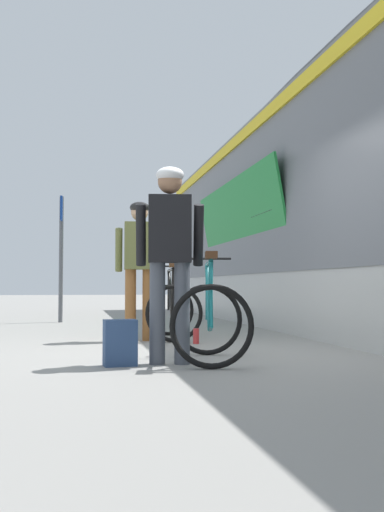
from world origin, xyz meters
TOP-DOWN VIEW (x-y plane):
  - ground_plane at (0.00, 0.00)m, footprint 80.00×80.00m
  - cyclist_near_in_olive at (-0.62, 1.75)m, footprint 0.63×0.34m
  - cyclist_far_in_dark at (-0.59, -0.56)m, footprint 0.64×0.36m
  - bicycle_near_black at (-0.18, 1.94)m, footprint 0.80×1.13m
  - bicycle_far_teal at (-0.21, -0.46)m, footprint 0.89×1.18m
  - backpack_on_platform at (-1.03, -0.59)m, footprint 0.30×0.21m
  - water_bottle_near_the_bikes at (0.01, 1.23)m, footprint 0.07×0.07m
  - platform_sign_post at (-1.68, 5.85)m, footprint 0.08×0.70m

SIDE VIEW (x-z plane):
  - ground_plane at x=0.00m, z-range 0.00..0.00m
  - water_bottle_near_the_bikes at x=0.01m, z-range 0.00..0.18m
  - backpack_on_platform at x=-1.03m, z-range 0.00..0.40m
  - bicycle_near_black at x=-0.18m, z-range -0.09..0.89m
  - bicycle_far_teal at x=-0.21m, z-range -0.09..0.89m
  - cyclist_near_in_olive at x=-0.62m, z-range 0.17..1.94m
  - cyclist_far_in_dark at x=-0.59m, z-range 0.17..1.94m
  - platform_sign_post at x=-1.68m, z-range 0.42..2.82m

